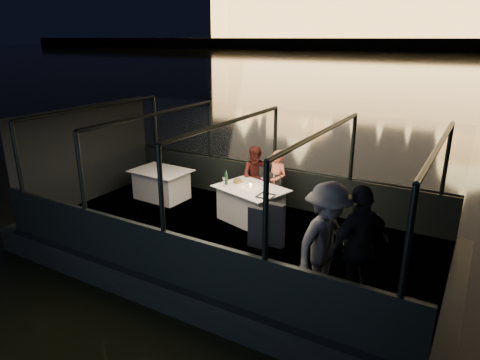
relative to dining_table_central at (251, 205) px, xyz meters
The scene contains 28 objects.
river_water 79.21m from the dining_table_central, 90.02° to the left, with size 500.00×500.00×0.00m, color black.
boat_hull 1.19m from the dining_table_central, 92.47° to the right, with size 8.60×4.40×1.00m, color black.
boat_deck 0.89m from the dining_table_central, 92.47° to the right, with size 8.00×4.00×0.04m, color black.
gunwale_port 1.21m from the dining_table_central, 91.63° to the left, with size 8.00×0.08×0.90m, color black.
gunwale_starboard 2.79m from the dining_table_central, 90.70° to the right, with size 8.00×0.08×0.90m, color black.
cabin_glass_port 1.71m from the dining_table_central, 91.63° to the left, with size 8.00×0.02×1.40m, color #99B2B2, non-canonical shape.
cabin_glass_starboard 3.05m from the dining_table_central, 90.70° to the right, with size 8.00×0.02×1.40m, color #99B2B2, non-canonical shape.
cabin_roof_glass 2.07m from the dining_table_central, 92.47° to the right, with size 8.00×4.00×0.02m, color #99B2B2, non-canonical shape.
end_wall_fore 4.18m from the dining_table_central, 168.87° to the right, with size 0.02×4.00×2.30m, color black, non-canonical shape.
end_wall_aft 4.12m from the dining_table_central, 11.32° to the right, with size 0.02×4.00×2.30m, color black, non-canonical shape.
canopy_ribs 1.10m from the dining_table_central, 92.47° to the right, with size 8.00×4.00×2.30m, color black, non-canonical shape.
dining_table_central is the anchor object (origin of this frame).
dining_table_aft 2.57m from the dining_table_central, behind, with size 1.38×1.00×0.73m, color silver.
chair_port_left 0.68m from the dining_table_central, 111.77° to the left, with size 0.46×0.46×0.98m, color black.
chair_port_right 0.54m from the dining_table_central, 63.92° to the left, with size 0.43×0.43×0.92m, color black.
coat_stand 2.75m from the dining_table_central, 56.45° to the right, with size 0.46×0.37×1.64m, color black, non-canonical shape.
person_woman_coral 0.85m from the dining_table_central, 69.97° to the left, with size 0.52×0.35×1.45m, color #E57053.
person_man_maroon 0.91m from the dining_table_central, 109.99° to the left, with size 0.70×0.55×1.46m, color #3F1411.
passenger_stripe 3.14m from the dining_table_central, 40.04° to the right, with size 1.22×0.69×1.89m, color silver.
passenger_dark 3.40m from the dining_table_central, 33.31° to the right, with size 1.11×0.47×1.88m, color black.
wine_bottle 0.78m from the dining_table_central, behind, with size 0.07×0.07×0.32m, color #153A1C.
bread_basket 0.61m from the dining_table_central, 160.09° to the left, with size 0.19×0.19×0.08m, color brown.
amber_candle 0.42m from the dining_table_central, 125.80° to the left, with size 0.05×0.05×0.07m, color #F8AF3E.
plate_near 0.58m from the dining_table_central, 23.32° to the right, with size 0.21×0.21×0.01m, color white.
plate_far 0.58m from the dining_table_central, 149.85° to the left, with size 0.25×0.25×0.02m, color white.
wine_glass_white 0.75m from the dining_table_central, 157.78° to the right, with size 0.07×0.07×0.20m, color silver, non-canonical shape.
wine_glass_red 0.54m from the dining_table_central, 53.17° to the left, with size 0.06×0.06×0.19m, color silver, non-canonical shape.
wine_glass_empty 0.50m from the dining_table_central, 113.37° to the right, with size 0.06×0.06×0.17m, color silver, non-canonical shape.
Camera 1 is at (4.16, -6.70, 4.30)m, focal length 32.00 mm.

